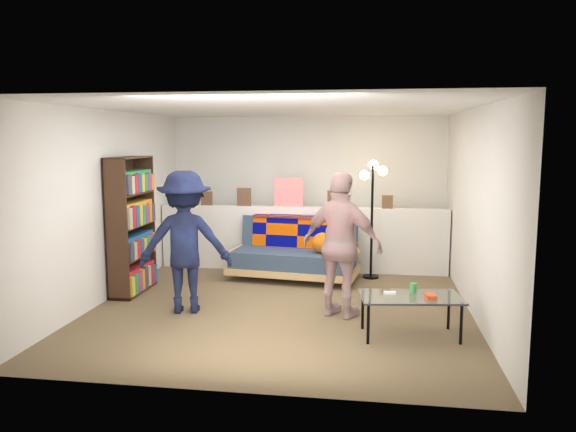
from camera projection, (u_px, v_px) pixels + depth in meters
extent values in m
plane|color=brown|center=(283.00, 304.00, 7.00)|extent=(5.00, 5.00, 0.00)
cube|color=silver|center=(307.00, 190.00, 9.29)|extent=(4.50, 0.10, 2.40)
cube|color=silver|center=(110.00, 205.00, 7.17)|extent=(0.10, 5.00, 2.40)
cube|color=silver|center=(474.00, 212.00, 6.51)|extent=(0.10, 5.00, 2.40)
cube|color=white|center=(283.00, 108.00, 6.67)|extent=(4.50, 5.00, 0.10)
cube|color=silver|center=(301.00, 239.00, 8.70)|extent=(4.45, 0.15, 1.00)
cube|color=brown|center=(207.00, 198.00, 8.82)|extent=(0.18, 0.02, 0.22)
cube|color=brown|center=(244.00, 197.00, 8.72)|extent=(0.22, 0.02, 0.28)
cube|color=white|center=(288.00, 192.00, 8.61)|extent=(0.45, 0.02, 0.45)
cube|color=brown|center=(334.00, 199.00, 8.52)|extent=(0.20, 0.02, 0.26)
cube|color=brown|center=(387.00, 202.00, 8.40)|extent=(0.16, 0.02, 0.20)
cube|color=tan|center=(293.00, 270.00, 8.18)|extent=(1.94, 1.05, 0.10)
cube|color=#304157|center=(293.00, 259.00, 8.11)|extent=(1.83, 0.90, 0.23)
cube|color=#304157|center=(299.00, 235.00, 8.42)|extent=(1.77, 0.45, 0.55)
cylinder|color=tan|center=(237.00, 250.00, 8.38)|extent=(0.19, 0.83, 0.09)
cylinder|color=tan|center=(353.00, 257.00, 7.91)|extent=(0.19, 0.83, 0.09)
cube|color=#04086A|center=(298.00, 236.00, 8.35)|extent=(1.42, 0.28, 0.51)
cube|color=#04086A|center=(300.00, 217.00, 8.43)|extent=(1.43, 0.42, 0.03)
sphere|color=#D25712|center=(322.00, 243.00, 7.96)|extent=(0.29, 0.29, 0.29)
cube|color=#331C11|center=(121.00, 225.00, 7.45)|extent=(0.02, 0.90, 1.81)
cube|color=#331C11|center=(116.00, 231.00, 6.99)|extent=(0.30, 0.02, 1.81)
cube|color=#331C11|center=(144.00, 220.00, 7.86)|extent=(0.30, 0.02, 1.81)
cube|color=#331C11|center=(128.00, 158.00, 7.30)|extent=(0.30, 0.90, 0.02)
cube|color=#331C11|center=(134.00, 290.00, 7.55)|extent=(0.30, 0.90, 0.04)
cube|color=#331C11|center=(132.00, 256.00, 7.48)|extent=(0.30, 0.86, 0.02)
cube|color=#331C11|center=(131.00, 225.00, 7.42)|extent=(0.30, 0.86, 0.02)
cube|color=#331C11|center=(130.00, 194.00, 7.37)|extent=(0.30, 0.86, 0.02)
cube|color=red|center=(135.00, 277.00, 7.52)|extent=(0.22, 0.84, 0.30)
cube|color=#215793|center=(133.00, 245.00, 7.46)|extent=(0.22, 0.84, 0.28)
cube|color=gold|center=(132.00, 213.00, 7.40)|extent=(0.22, 0.84, 0.30)
cube|color=#328A4C|center=(131.00, 181.00, 7.34)|extent=(0.22, 0.84, 0.28)
cylinder|color=black|center=(368.00, 324.00, 5.60)|extent=(0.03, 0.03, 0.41)
cylinder|color=black|center=(461.00, 324.00, 5.59)|extent=(0.03, 0.03, 0.41)
cylinder|color=black|center=(363.00, 310.00, 6.05)|extent=(0.03, 0.03, 0.41)
cylinder|color=black|center=(449.00, 311.00, 6.04)|extent=(0.03, 0.03, 0.41)
cube|color=silver|center=(411.00, 297.00, 5.79)|extent=(1.10, 0.70, 0.02)
cube|color=white|center=(390.00, 293.00, 5.84)|extent=(0.13, 0.07, 0.03)
cube|color=#E65028|center=(431.00, 296.00, 5.70)|extent=(0.12, 0.16, 0.04)
cylinder|color=#419D54|center=(413.00, 288.00, 5.90)|extent=(0.08, 0.08, 0.10)
cylinder|color=black|center=(371.00, 277.00, 8.30)|extent=(0.26, 0.26, 0.03)
cylinder|color=black|center=(372.00, 222.00, 8.19)|extent=(0.04, 0.04, 1.66)
sphere|color=#FFC672|center=(364.00, 175.00, 8.15)|extent=(0.14, 0.14, 0.14)
sphere|color=#FFC672|center=(383.00, 171.00, 8.05)|extent=(0.14, 0.14, 0.14)
sphere|color=#FFC672|center=(374.00, 165.00, 8.19)|extent=(0.14, 0.14, 0.14)
imported|color=black|center=(185.00, 242.00, 6.60)|extent=(1.20, 0.85, 1.67)
imported|color=pink|center=(342.00, 245.00, 6.39)|extent=(1.07, 0.78, 1.68)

